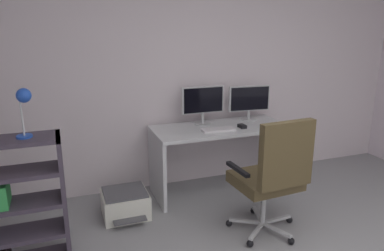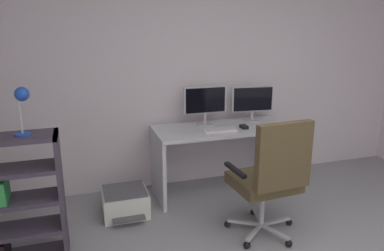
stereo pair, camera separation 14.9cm
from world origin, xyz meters
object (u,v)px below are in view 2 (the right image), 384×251
object	(u,v)px
monitor_main	(205,102)
printer	(125,202)
monitor_secondary	(252,101)
computer_mouse	(244,127)
office_chair	(271,175)
desk_lamp	(22,101)
desk	(222,144)
keyboard	(220,130)

from	to	relation	value
monitor_main	printer	bearing A→B (deg)	-159.06
monitor_secondary	computer_mouse	size ratio (longest dim) A/B	4.79
monitor_main	printer	distance (m)	1.32
computer_mouse	printer	size ratio (longest dim) A/B	0.21
monitor_main	office_chair	distance (m)	1.22
computer_mouse	office_chair	world-z (taller)	office_chair
monitor_secondary	desk_lamp	bearing A→B (deg)	-159.43
desk	keyboard	distance (m)	0.26
office_chair	desk_lamp	size ratio (longest dim) A/B	3.05
desk	printer	bearing A→B (deg)	-169.01
computer_mouse	office_chair	distance (m)	0.90
desk	computer_mouse	xyz separation A→B (m)	(0.19, -0.12, 0.21)
monitor_secondary	printer	world-z (taller)	monitor_secondary
desk	office_chair	size ratio (longest dim) A/B	1.35
monitor_main	monitor_secondary	size ratio (longest dim) A/B	0.98
desk	printer	size ratio (longest dim) A/B	3.07
monitor_main	keyboard	xyz separation A→B (m)	(0.06, -0.28, -0.24)
computer_mouse	desk_lamp	xyz separation A→B (m)	(-2.01, -0.57, 0.51)
monitor_main	computer_mouse	world-z (taller)	monitor_main
monitor_main	printer	world-z (taller)	monitor_main
monitor_secondary	printer	distance (m)	1.75
monitor_secondary	desk_lamp	size ratio (longest dim) A/B	1.36
desk_lamp	printer	size ratio (longest dim) A/B	0.75
keyboard	office_chair	xyz separation A→B (m)	(0.12, -0.86, -0.16)
monitor_secondary	printer	bearing A→B (deg)	-166.53
printer	computer_mouse	bearing A→B (deg)	4.01
desk	computer_mouse	size ratio (longest dim) A/B	14.44
computer_mouse	desk_lamp	distance (m)	2.15
desk	office_chair	bearing A→B (deg)	-88.10
keyboard	computer_mouse	xyz separation A→B (m)	(0.28, 0.01, 0.01)
office_chair	desk_lamp	bearing A→B (deg)	170.66
office_chair	desk_lamp	xyz separation A→B (m)	(-1.85, 0.30, 0.68)
desk	desk_lamp	world-z (taller)	desk_lamp
computer_mouse	printer	world-z (taller)	computer_mouse
monitor_secondary	desk_lamp	xyz separation A→B (m)	(-2.23, -0.84, 0.30)
desk_lamp	computer_mouse	bearing A→B (deg)	15.79
monitor_main	desk_lamp	xyz separation A→B (m)	(-1.67, -0.84, 0.28)
monitor_main	computer_mouse	distance (m)	0.49
keyboard	desk_lamp	world-z (taller)	desk_lamp
desk	monitor_main	size ratio (longest dim) A/B	3.06
desk_lamp	monitor_secondary	bearing A→B (deg)	20.57
desk	office_chair	xyz separation A→B (m)	(0.03, -0.99, 0.05)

